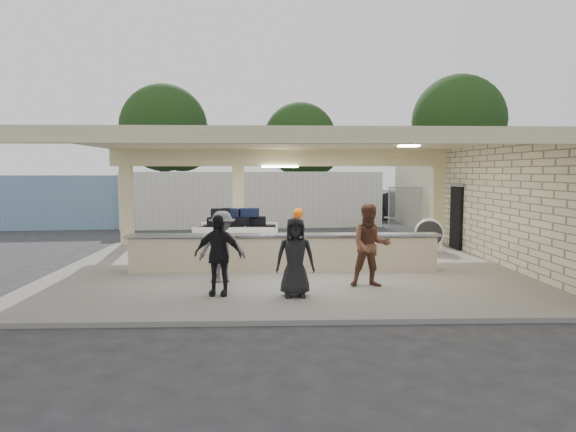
{
  "coord_description": "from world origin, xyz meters",
  "views": [
    {
      "loc": [
        -0.38,
        -13.83,
        2.72
      ],
      "look_at": [
        0.16,
        1.0,
        1.42
      ],
      "focal_mm": 32.0,
      "sensor_mm": 36.0,
      "label": 1
    }
  ],
  "objects_px": {
    "passenger_b": "(218,255)",
    "passenger_d": "(295,257)",
    "baggage_handler": "(296,236)",
    "baggage_counter": "(284,253)",
    "drum_fan": "(429,234)",
    "passenger_c": "(222,247)",
    "car_dark": "(406,206)",
    "container_white": "(253,199)",
    "container_blue": "(64,201)",
    "car_white_b": "(459,207)",
    "car_white_a": "(457,208)",
    "luggage_cart": "(235,229)",
    "passenger_a": "(370,246)"
  },
  "relations": [
    {
      "from": "car_dark",
      "to": "container_white",
      "type": "xyz_separation_m",
      "value": [
        -8.45,
        -2.96,
        0.56
      ]
    },
    {
      "from": "drum_fan",
      "to": "car_dark",
      "type": "xyz_separation_m",
      "value": [
        2.35,
        11.69,
        0.13
      ]
    },
    {
      "from": "car_dark",
      "to": "container_white",
      "type": "relative_size",
      "value": 0.38
    },
    {
      "from": "passenger_a",
      "to": "baggage_counter",
      "type": "bearing_deg",
      "value": 135.93
    },
    {
      "from": "passenger_a",
      "to": "car_white_b",
      "type": "distance_m",
      "value": 18.79
    },
    {
      "from": "passenger_d",
      "to": "container_white",
      "type": "xyz_separation_m",
      "value": [
        -1.34,
        14.84,
        0.42
      ]
    },
    {
      "from": "car_white_b",
      "to": "passenger_d",
      "type": "bearing_deg",
      "value": 146.88
    },
    {
      "from": "car_dark",
      "to": "baggage_handler",
      "type": "bearing_deg",
      "value": 170.82
    },
    {
      "from": "baggage_handler",
      "to": "passenger_d",
      "type": "height_order",
      "value": "passenger_d"
    },
    {
      "from": "baggage_handler",
      "to": "passenger_d",
      "type": "distance_m",
      "value": 3.7
    },
    {
      "from": "baggage_counter",
      "to": "drum_fan",
      "type": "distance_m",
      "value": 5.95
    },
    {
      "from": "passenger_b",
      "to": "passenger_d",
      "type": "bearing_deg",
      "value": -0.14
    },
    {
      "from": "passenger_d",
      "to": "car_dark",
      "type": "height_order",
      "value": "passenger_d"
    },
    {
      "from": "passenger_b",
      "to": "passenger_c",
      "type": "distance_m",
      "value": 1.28
    },
    {
      "from": "passenger_a",
      "to": "passenger_c",
      "type": "distance_m",
      "value": 3.46
    },
    {
      "from": "luggage_cart",
      "to": "car_white_a",
      "type": "height_order",
      "value": "car_white_a"
    },
    {
      "from": "luggage_cart",
      "to": "baggage_handler",
      "type": "xyz_separation_m",
      "value": [
        1.82,
        -1.76,
        -0.02
      ]
    },
    {
      "from": "passenger_c",
      "to": "car_white_a",
      "type": "distance_m",
      "value": 17.96
    },
    {
      "from": "baggage_handler",
      "to": "car_dark",
      "type": "height_order",
      "value": "baggage_handler"
    },
    {
      "from": "luggage_cart",
      "to": "passenger_d",
      "type": "xyz_separation_m",
      "value": [
        1.6,
        -5.45,
        0.02
      ]
    },
    {
      "from": "car_dark",
      "to": "luggage_cart",
      "type": "bearing_deg",
      "value": 161.63
    },
    {
      "from": "passenger_b",
      "to": "container_white",
      "type": "height_order",
      "value": "container_white"
    },
    {
      "from": "luggage_cart",
      "to": "container_blue",
      "type": "xyz_separation_m",
      "value": [
        -8.86,
        9.04,
        0.35
      ]
    },
    {
      "from": "baggage_counter",
      "to": "passenger_b",
      "type": "distance_m",
      "value": 2.98
    },
    {
      "from": "drum_fan",
      "to": "container_blue",
      "type": "bearing_deg",
      "value": 167.09
    },
    {
      "from": "container_blue",
      "to": "baggage_counter",
      "type": "bearing_deg",
      "value": -54.19
    },
    {
      "from": "luggage_cart",
      "to": "car_white_a",
      "type": "xyz_separation_m",
      "value": [
        10.86,
        10.27,
        -0.13
      ]
    },
    {
      "from": "baggage_counter",
      "to": "passenger_c",
      "type": "relative_size",
      "value": 4.86
    },
    {
      "from": "drum_fan",
      "to": "passenger_a",
      "type": "height_order",
      "value": "passenger_a"
    },
    {
      "from": "car_dark",
      "to": "passenger_a",
      "type": "bearing_deg",
      "value": 179.3
    },
    {
      "from": "passenger_b",
      "to": "container_blue",
      "type": "bearing_deg",
      "value": 128.08
    },
    {
      "from": "passenger_c",
      "to": "container_blue",
      "type": "height_order",
      "value": "container_blue"
    },
    {
      "from": "container_white",
      "to": "car_dark",
      "type": "bearing_deg",
      "value": 14.28
    },
    {
      "from": "passenger_b",
      "to": "passenger_d",
      "type": "distance_m",
      "value": 1.64
    },
    {
      "from": "passenger_a",
      "to": "luggage_cart",
      "type": "bearing_deg",
      "value": 126.93
    },
    {
      "from": "baggage_handler",
      "to": "passenger_b",
      "type": "relative_size",
      "value": 0.93
    },
    {
      "from": "baggage_counter",
      "to": "baggage_handler",
      "type": "height_order",
      "value": "baggage_handler"
    },
    {
      "from": "passenger_d",
      "to": "car_white_b",
      "type": "bearing_deg",
      "value": 60.5
    },
    {
      "from": "luggage_cart",
      "to": "car_white_b",
      "type": "distance_m",
      "value": 16.93
    },
    {
      "from": "baggage_handler",
      "to": "container_white",
      "type": "height_order",
      "value": "container_white"
    },
    {
      "from": "baggage_handler",
      "to": "car_white_a",
      "type": "distance_m",
      "value": 15.05
    },
    {
      "from": "car_white_a",
      "to": "luggage_cart",
      "type": "bearing_deg",
      "value": 111.53
    },
    {
      "from": "luggage_cart",
      "to": "car_white_b",
      "type": "relative_size",
      "value": 0.58
    },
    {
      "from": "passenger_a",
      "to": "container_white",
      "type": "height_order",
      "value": "container_white"
    },
    {
      "from": "baggage_counter",
      "to": "container_blue",
      "type": "relative_size",
      "value": 0.84
    },
    {
      "from": "passenger_a",
      "to": "container_white",
      "type": "distance_m",
      "value": 14.33
    },
    {
      "from": "passenger_a",
      "to": "passenger_b",
      "type": "height_order",
      "value": "passenger_a"
    },
    {
      "from": "baggage_handler",
      "to": "car_white_b",
      "type": "relative_size",
      "value": 0.35
    },
    {
      "from": "baggage_handler",
      "to": "passenger_d",
      "type": "relative_size",
      "value": 0.96
    },
    {
      "from": "car_white_b",
      "to": "car_white_a",
      "type": "bearing_deg",
      "value": 153.45
    }
  ]
}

